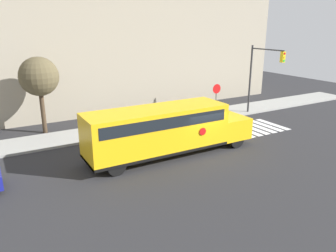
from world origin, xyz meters
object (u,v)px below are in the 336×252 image
(school_bus, at_px, (164,128))
(stop_sign, at_px, (216,95))
(tree_near_sidewalk, at_px, (39,77))
(traffic_light, at_px, (260,71))

(school_bus, height_order, stop_sign, school_bus)
(tree_near_sidewalk, bearing_deg, school_bus, -56.38)
(school_bus, height_order, traffic_light, traffic_light)
(stop_sign, distance_m, tree_near_sidewalk, 13.62)
(school_bus, xyz_separation_m, stop_sign, (7.88, 5.31, 0.18))
(traffic_light, height_order, tree_near_sidewalk, traffic_light)
(school_bus, bearing_deg, traffic_light, 18.68)
(traffic_light, relative_size, tree_near_sidewalk, 1.08)
(stop_sign, bearing_deg, traffic_light, -26.82)
(stop_sign, xyz_separation_m, traffic_light, (3.13, -1.58, 1.96))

